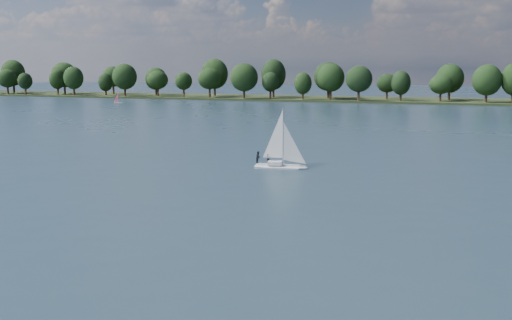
# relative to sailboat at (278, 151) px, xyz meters

# --- Properties ---
(ground) EXTENTS (700.00, 700.00, 0.00)m
(ground) POSITION_rel_sailboat_xyz_m (0.12, 51.53, -2.28)
(ground) COLOR #233342
(ground) RESTS_ON ground
(far_shore) EXTENTS (660.00, 40.00, 1.50)m
(far_shore) POSITION_rel_sailboat_xyz_m (0.12, 163.53, -2.28)
(far_shore) COLOR black
(far_shore) RESTS_ON ground
(sailboat) EXTENTS (6.36, 2.56, 8.14)m
(sailboat) POSITION_rel_sailboat_xyz_m (0.00, 0.00, 0.00)
(sailboat) COLOR silver
(sailboat) RESTS_ON ground
(dinghy_pink) EXTENTS (3.01, 2.06, 4.48)m
(dinghy_pink) POSITION_rel_sailboat_xyz_m (-99.02, 114.34, -1.22)
(dinghy_pink) COLOR silver
(dinghy_pink) RESTS_ON ground
(treeline) EXTENTS (562.41, 74.07, 18.49)m
(treeline) POSITION_rel_sailboat_xyz_m (-18.39, 160.26, 5.81)
(treeline) COLOR black
(treeline) RESTS_ON ground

